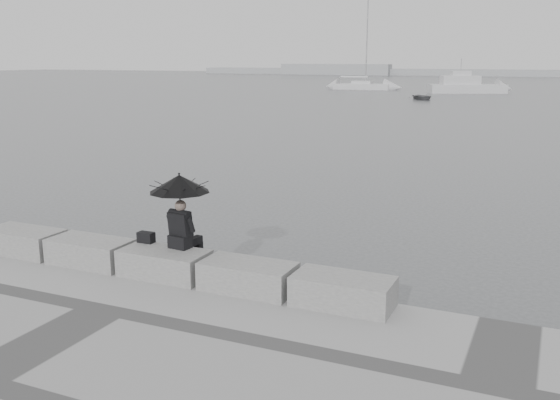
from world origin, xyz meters
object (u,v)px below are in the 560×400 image
at_px(seated_person, 179,195).
at_px(sailboat_left, 362,86).
at_px(motor_cruiser, 467,86).
at_px(dinghy, 423,97).

distance_m(seated_person, sailboat_left, 80.36).
relative_size(seated_person, sailboat_left, 0.11).
relative_size(motor_cruiser, dinghy, 2.84).
xyz_separation_m(seated_person, sailboat_left, (-20.12, 77.79, -1.47)).
bearing_deg(dinghy, sailboat_left, 83.92).
distance_m(seated_person, motor_cruiser, 74.44).
bearing_deg(dinghy, seated_person, -122.19).
height_order(motor_cruiser, dinghy, motor_cruiser).
height_order(seated_person, dinghy, seated_person).
height_order(sailboat_left, motor_cruiser, sailboat_left).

